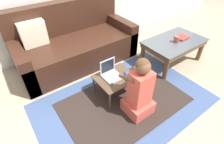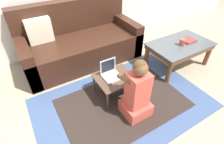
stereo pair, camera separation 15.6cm
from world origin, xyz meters
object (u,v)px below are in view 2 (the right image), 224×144
(couch, at_px, (80,42))
(cup_on_table, at_px, (182,42))
(laptop, at_px, (111,74))
(computer_mouse, at_px, (128,75))
(book_on_table, at_px, (188,40))
(coffee_table, at_px, (180,47))
(person_seated, at_px, (137,93))
(laptop_desk, at_px, (115,79))

(couch, height_order, cup_on_table, couch)
(laptop, height_order, computer_mouse, laptop)
(laptop, distance_m, book_on_table, 1.43)
(coffee_table, xyz_separation_m, computer_mouse, (-1.07, -0.12, -0.03))
(couch, relative_size, cup_on_table, 19.17)
(cup_on_table, height_order, book_on_table, cup_on_table)
(couch, distance_m, person_seated, 1.46)
(coffee_table, bearing_deg, couch, 142.12)
(computer_mouse, xyz_separation_m, book_on_table, (1.23, 0.11, 0.10))
(couch, bearing_deg, laptop_desk, -87.38)
(couch, height_order, person_seated, couch)
(laptop, xyz_separation_m, book_on_table, (1.42, 0.01, 0.08))
(couch, xyz_separation_m, laptop_desk, (0.05, -1.06, -0.05))
(coffee_table, bearing_deg, laptop, -179.09)
(laptop_desk, relative_size, laptop, 2.22)
(book_on_table, bearing_deg, laptop, -179.59)
(laptop_desk, relative_size, cup_on_table, 4.99)
(person_seated, distance_m, book_on_table, 1.42)
(laptop, relative_size, person_seated, 0.28)
(person_seated, distance_m, cup_on_table, 1.23)
(coffee_table, bearing_deg, computer_mouse, -173.77)
(couch, bearing_deg, coffee_table, -37.88)
(book_on_table, bearing_deg, cup_on_table, -169.54)
(laptop, xyz_separation_m, computer_mouse, (0.19, -0.10, -0.02))
(couch, distance_m, coffee_table, 1.62)
(computer_mouse, distance_m, cup_on_table, 1.05)
(laptop, bearing_deg, laptop_desk, -50.88)
(couch, distance_m, computer_mouse, 1.13)
(cup_on_table, bearing_deg, computer_mouse, -176.02)
(cup_on_table, bearing_deg, person_seated, -160.16)
(laptop, bearing_deg, cup_on_table, -1.14)
(coffee_table, height_order, book_on_table, book_on_table)
(computer_mouse, height_order, person_seated, person_seated)
(person_seated, height_order, book_on_table, person_seated)
(couch, xyz_separation_m, book_on_table, (1.44, -1.00, 0.11))
(coffee_table, height_order, laptop_desk, coffee_table)
(laptop_desk, xyz_separation_m, cup_on_table, (1.20, 0.02, 0.19))
(laptop_desk, height_order, cup_on_table, cup_on_table)
(coffee_table, relative_size, person_seated, 1.26)
(couch, bearing_deg, cup_on_table, -39.80)
(laptop, distance_m, person_seated, 0.45)
(laptop, height_order, cup_on_table, laptop)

